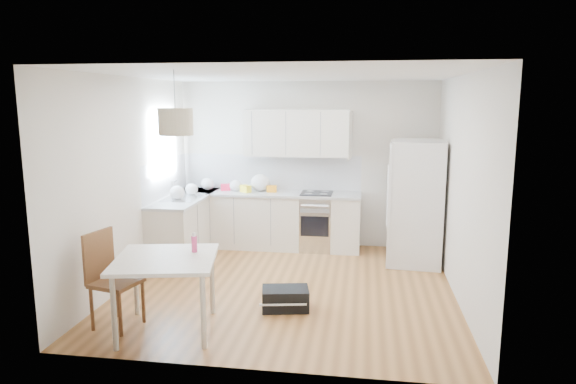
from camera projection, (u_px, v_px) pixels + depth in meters
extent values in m
plane|color=brown|center=(288.00, 287.00, 6.67)|extent=(4.20, 4.20, 0.00)
plane|color=white|center=(288.00, 75.00, 6.19)|extent=(4.20, 4.20, 0.00)
plane|color=beige|center=(307.00, 164.00, 8.48)|extent=(4.20, 0.00, 4.20)
plane|color=beige|center=(130.00, 181.00, 6.74)|extent=(0.00, 4.20, 4.20)
plane|color=beige|center=(461.00, 189.00, 6.13)|extent=(0.00, 4.20, 4.20)
cube|color=#BFE0F9|center=(163.00, 143.00, 7.79)|extent=(0.02, 1.00, 1.00)
cube|color=beige|center=(268.00, 221.00, 8.43)|extent=(3.00, 0.60, 0.88)
cube|color=beige|center=(186.00, 227.00, 8.02)|extent=(0.60, 1.80, 0.88)
cube|color=#A5A8AA|center=(268.00, 193.00, 8.35)|extent=(3.02, 0.64, 0.04)
cube|color=#A5A8AA|center=(185.00, 198.00, 7.94)|extent=(0.64, 1.82, 0.04)
cube|color=white|center=(271.00, 172.00, 8.58)|extent=(3.00, 0.01, 0.58)
cube|color=white|center=(166.00, 178.00, 7.93)|extent=(0.01, 1.80, 0.58)
cube|color=beige|center=(297.00, 133.00, 8.25)|extent=(1.70, 0.32, 0.75)
cube|color=#BDB2A1|center=(165.00, 259.00, 5.29)|extent=(1.19, 1.19, 0.04)
cylinder|color=beige|center=(114.00, 313.00, 4.92)|extent=(0.05, 0.05, 0.76)
cylinder|color=beige|center=(203.00, 312.00, 4.96)|extent=(0.05, 0.05, 0.76)
cylinder|color=beige|center=(136.00, 282.00, 5.76)|extent=(0.05, 0.05, 0.76)
cylinder|color=beige|center=(212.00, 281.00, 5.79)|extent=(0.05, 0.05, 0.76)
cylinder|color=#D53B78|center=(194.00, 242.00, 5.46)|extent=(0.06, 0.06, 0.21)
cube|color=black|center=(285.00, 299.00, 5.96)|extent=(0.59, 0.44, 0.25)
cylinder|color=beige|center=(176.00, 122.00, 5.21)|extent=(0.42, 0.42, 0.27)
ellipsoid|color=white|center=(207.00, 184.00, 8.54)|extent=(0.23, 0.19, 0.20)
ellipsoid|color=white|center=(236.00, 186.00, 8.42)|extent=(0.20, 0.17, 0.18)
ellipsoid|color=white|center=(260.00, 183.00, 8.42)|extent=(0.31, 0.27, 0.28)
ellipsoid|color=white|center=(192.00, 189.00, 8.11)|extent=(0.20, 0.17, 0.18)
ellipsoid|color=white|center=(177.00, 193.00, 7.72)|extent=(0.23, 0.20, 0.21)
cube|color=orange|center=(272.00, 189.00, 8.35)|extent=(0.17, 0.12, 0.11)
cube|color=yellow|center=(246.00, 189.00, 8.33)|extent=(0.20, 0.19, 0.12)
cube|color=#BC1733|center=(226.00, 187.00, 8.50)|extent=(0.18, 0.14, 0.11)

